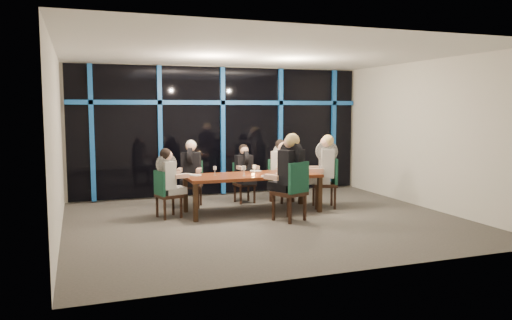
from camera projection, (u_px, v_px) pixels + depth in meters
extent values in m
plane|color=#524E49|center=(267.00, 221.00, 9.05)|extent=(7.00, 7.00, 0.00)
cube|color=silver|center=(221.00, 131.00, 11.70)|extent=(7.00, 0.04, 3.00)
cube|color=silver|center=(356.00, 152.00, 6.09)|extent=(7.00, 0.04, 3.00)
cube|color=silver|center=(57.00, 143.00, 7.71)|extent=(0.04, 6.00, 3.00)
cube|color=silver|center=(429.00, 135.00, 10.07)|extent=(0.04, 6.00, 3.00)
cube|color=white|center=(268.00, 53.00, 8.74)|extent=(7.00, 6.00, 0.04)
cube|color=black|center=(222.00, 131.00, 11.64)|extent=(6.86, 0.04, 2.94)
cube|color=#1553A8|center=(92.00, 133.00, 10.62)|extent=(0.10, 0.10, 2.94)
cube|color=#1553A8|center=(160.00, 132.00, 11.11)|extent=(0.10, 0.10, 2.94)
cube|color=#1553A8|center=(223.00, 131.00, 11.60)|extent=(0.10, 0.10, 2.94)
cube|color=#1553A8|center=(280.00, 130.00, 12.09)|extent=(0.10, 0.10, 2.94)
cube|color=#1553A8|center=(333.00, 129.00, 12.57)|extent=(0.10, 0.10, 2.94)
cube|color=#1553A8|center=(223.00, 103.00, 11.53)|extent=(6.86, 0.10, 0.10)
cube|color=#FF2D14|center=(262.00, 103.00, 12.24)|extent=(0.60, 0.05, 0.35)
cube|color=brown|center=(253.00, 176.00, 9.72)|extent=(2.60, 1.00, 0.06)
cube|color=#311D10|center=(196.00, 203.00, 8.93)|extent=(0.08, 0.08, 0.69)
cube|color=#311D10|center=(320.00, 195.00, 9.77)|extent=(0.08, 0.08, 0.69)
cube|color=#311D10|center=(185.00, 195.00, 9.76)|extent=(0.08, 0.08, 0.69)
cube|color=#311D10|center=(301.00, 188.00, 10.59)|extent=(0.08, 0.08, 0.69)
cube|color=black|center=(191.00, 186.00, 10.26)|extent=(0.57, 0.57, 0.06)
cube|color=#195139|center=(192.00, 172.00, 10.43)|extent=(0.42, 0.21, 0.49)
cube|color=black|center=(181.00, 199.00, 10.12)|extent=(0.05, 0.05, 0.41)
cube|color=black|center=(198.00, 199.00, 10.10)|extent=(0.05, 0.05, 0.41)
cube|color=black|center=(184.00, 196.00, 10.46)|extent=(0.05, 0.05, 0.41)
cube|color=black|center=(201.00, 196.00, 10.45)|extent=(0.05, 0.05, 0.41)
cube|color=black|center=(245.00, 184.00, 10.73)|extent=(0.43, 0.43, 0.05)
cube|color=#195139|center=(241.00, 172.00, 10.87)|extent=(0.40, 0.08, 0.44)
cube|color=black|center=(241.00, 196.00, 10.54)|extent=(0.04, 0.04, 0.37)
cube|color=black|center=(254.00, 195.00, 10.68)|extent=(0.04, 0.04, 0.37)
cube|color=black|center=(235.00, 193.00, 10.83)|extent=(0.04, 0.04, 0.37)
cube|color=black|center=(248.00, 192.00, 10.96)|extent=(0.04, 0.04, 0.37)
cube|color=black|center=(282.00, 182.00, 10.81)|extent=(0.56, 0.56, 0.06)
cube|color=#195139|center=(276.00, 170.00, 10.93)|extent=(0.42, 0.20, 0.48)
cube|color=black|center=(282.00, 195.00, 10.59)|extent=(0.05, 0.05, 0.40)
cube|color=black|center=(293.00, 193.00, 10.82)|extent=(0.05, 0.05, 0.40)
cube|color=black|center=(271.00, 193.00, 10.85)|extent=(0.05, 0.05, 0.40)
cube|color=black|center=(282.00, 191.00, 11.08)|extent=(0.05, 0.05, 0.40)
cube|color=black|center=(169.00, 196.00, 9.26)|extent=(0.51, 0.51, 0.05)
cube|color=#195139|center=(159.00, 184.00, 9.13)|extent=(0.16, 0.41, 0.46)
cube|color=black|center=(181.00, 208.00, 9.25)|extent=(0.05, 0.05, 0.38)
cube|color=black|center=(173.00, 205.00, 9.52)|extent=(0.05, 0.05, 0.38)
cube|color=black|center=(165.00, 210.00, 9.06)|extent=(0.05, 0.05, 0.38)
cube|color=black|center=(157.00, 207.00, 9.32)|extent=(0.05, 0.05, 0.38)
cube|color=black|center=(324.00, 185.00, 10.20)|extent=(0.60, 0.60, 0.06)
cube|color=#195139|center=(335.00, 171.00, 10.18)|extent=(0.20, 0.47, 0.53)
cube|color=black|center=(314.00, 195.00, 10.41)|extent=(0.05, 0.05, 0.44)
cube|color=black|center=(316.00, 199.00, 10.04)|extent=(0.05, 0.05, 0.44)
cube|color=black|center=(332.00, 195.00, 10.42)|extent=(0.05, 0.05, 0.44)
cube|color=black|center=(335.00, 198.00, 10.05)|extent=(0.05, 0.05, 0.44)
cube|color=black|center=(289.00, 193.00, 9.02)|extent=(0.67, 0.67, 0.07)
cube|color=#195139|center=(299.00, 178.00, 8.83)|extent=(0.48, 0.26, 0.56)
cube|color=black|center=(288.00, 205.00, 9.33)|extent=(0.06, 0.06, 0.47)
cube|color=black|center=(273.00, 208.00, 9.05)|extent=(0.06, 0.06, 0.47)
cube|color=black|center=(305.00, 208.00, 9.05)|extent=(0.06, 0.06, 0.47)
cube|color=black|center=(290.00, 211.00, 8.77)|extent=(0.06, 0.06, 0.47)
cube|color=black|center=(190.00, 182.00, 10.13)|extent=(0.48, 0.51, 0.14)
cube|color=black|center=(191.00, 166.00, 10.26)|extent=(0.45, 0.36, 0.54)
cylinder|color=black|center=(191.00, 155.00, 10.23)|extent=(0.24, 0.42, 0.41)
sphere|color=tan|center=(191.00, 147.00, 10.20)|extent=(0.20, 0.20, 0.20)
sphere|color=silver|center=(191.00, 145.00, 10.23)|extent=(0.22, 0.22, 0.22)
cube|color=tan|center=(180.00, 170.00, 10.04)|extent=(0.18, 0.30, 0.08)
cube|color=tan|center=(199.00, 170.00, 10.02)|extent=(0.18, 0.30, 0.08)
cube|color=black|center=(247.00, 181.00, 10.63)|extent=(0.35, 0.40, 0.12)
cube|color=black|center=(244.00, 167.00, 10.72)|extent=(0.37, 0.24, 0.50)
cylinder|color=black|center=(244.00, 158.00, 10.70)|extent=(0.12, 0.38, 0.37)
sphere|color=tan|center=(244.00, 150.00, 10.67)|extent=(0.19, 0.19, 0.19)
sphere|color=black|center=(243.00, 149.00, 10.70)|extent=(0.20, 0.20, 0.20)
cube|color=tan|center=(240.00, 168.00, 10.46)|extent=(0.09, 0.27, 0.07)
cube|color=tan|center=(255.00, 167.00, 10.60)|extent=(0.09, 0.27, 0.07)
cube|color=silver|center=(286.00, 178.00, 10.72)|extent=(0.47, 0.50, 0.13)
cube|color=silver|center=(281.00, 163.00, 10.80)|extent=(0.44, 0.36, 0.54)
cylinder|color=silver|center=(281.00, 154.00, 10.78)|extent=(0.24, 0.41, 0.40)
sphere|color=tan|center=(282.00, 146.00, 10.74)|extent=(0.20, 0.20, 0.20)
sphere|color=black|center=(280.00, 144.00, 10.77)|extent=(0.22, 0.22, 0.22)
cube|color=tan|center=(282.00, 167.00, 10.51)|extent=(0.18, 0.30, 0.08)
cube|color=tan|center=(295.00, 166.00, 10.76)|extent=(0.18, 0.30, 0.08)
cube|color=black|center=(174.00, 190.00, 9.32)|extent=(0.46, 0.42, 0.13)
cube|color=black|center=(167.00, 175.00, 9.20)|extent=(0.31, 0.41, 0.51)
cylinder|color=black|center=(166.00, 164.00, 9.18)|extent=(0.39, 0.19, 0.38)
sphere|color=tan|center=(167.00, 155.00, 9.17)|extent=(0.19, 0.19, 0.19)
sphere|color=black|center=(165.00, 154.00, 9.15)|extent=(0.21, 0.21, 0.21)
cube|color=tan|center=(182.00, 176.00, 9.18)|extent=(0.28, 0.15, 0.07)
cube|color=tan|center=(173.00, 174.00, 9.48)|extent=(0.28, 0.15, 0.07)
cube|color=black|center=(318.00, 180.00, 10.19)|extent=(0.54, 0.50, 0.15)
cube|color=black|center=(327.00, 163.00, 10.16)|extent=(0.37, 0.48, 0.59)
cylinder|color=black|center=(327.00, 151.00, 10.13)|extent=(0.45, 0.24, 0.44)
sphere|color=tan|center=(326.00, 142.00, 10.11)|extent=(0.22, 0.22, 0.22)
sphere|color=tan|center=(328.00, 141.00, 10.11)|extent=(0.24, 0.24, 0.24)
cube|color=tan|center=(313.00, 168.00, 10.37)|extent=(0.33, 0.18, 0.08)
cube|color=tan|center=(316.00, 171.00, 9.96)|extent=(0.33, 0.18, 0.08)
cube|color=black|center=(284.00, 186.00, 9.11)|extent=(0.56, 0.59, 0.16)
cube|color=black|center=(291.00, 167.00, 8.94)|extent=(0.52, 0.43, 0.63)
cylinder|color=black|center=(291.00, 153.00, 8.91)|extent=(0.30, 0.47, 0.47)
sphere|color=tan|center=(291.00, 142.00, 8.91)|extent=(0.23, 0.23, 0.23)
sphere|color=tan|center=(292.00, 140.00, 8.87)|extent=(0.26, 0.26, 0.26)
cube|color=tan|center=(288.00, 175.00, 9.31)|extent=(0.22, 0.34, 0.09)
cube|color=tan|center=(272.00, 177.00, 8.99)|extent=(0.22, 0.34, 0.09)
cylinder|color=white|center=(186.00, 174.00, 9.67)|extent=(0.24, 0.24, 0.01)
cylinder|color=white|center=(255.00, 171.00, 10.19)|extent=(0.24, 0.24, 0.01)
cylinder|color=white|center=(301.00, 170.00, 10.36)|extent=(0.24, 0.24, 0.01)
cylinder|color=white|center=(195.00, 175.00, 9.55)|extent=(0.24, 0.24, 0.01)
cylinder|color=white|center=(297.00, 171.00, 10.16)|extent=(0.24, 0.24, 0.01)
cylinder|color=white|center=(267.00, 176.00, 9.39)|extent=(0.24, 0.24, 0.01)
cylinder|color=black|center=(301.00, 167.00, 9.99)|extent=(0.07, 0.07, 0.22)
cylinder|color=black|center=(301.00, 160.00, 9.98)|extent=(0.03, 0.03, 0.08)
cylinder|color=silver|center=(301.00, 167.00, 9.99)|extent=(0.07, 0.07, 0.06)
cylinder|color=silver|center=(292.00, 168.00, 9.89)|extent=(0.11, 0.11, 0.19)
cylinder|color=silver|center=(294.00, 167.00, 9.90)|extent=(0.02, 0.02, 0.13)
cylinder|color=#F8A04A|center=(253.00, 174.00, 9.59)|extent=(0.06, 0.06, 0.03)
cylinder|color=silver|center=(244.00, 176.00, 9.49)|extent=(0.07, 0.07, 0.01)
cylinder|color=silver|center=(244.00, 173.00, 9.48)|extent=(0.01, 0.01, 0.11)
cylinder|color=silver|center=(244.00, 168.00, 9.47)|extent=(0.08, 0.08, 0.08)
cylinder|color=white|center=(254.00, 174.00, 9.80)|extent=(0.06, 0.06, 0.01)
cylinder|color=white|center=(254.00, 171.00, 9.79)|extent=(0.01, 0.01, 0.10)
cylinder|color=white|center=(254.00, 167.00, 9.78)|extent=(0.07, 0.07, 0.07)
cylinder|color=silver|center=(277.00, 173.00, 9.85)|extent=(0.07, 0.07, 0.01)
cylinder|color=silver|center=(278.00, 170.00, 9.85)|extent=(0.01, 0.01, 0.11)
cylinder|color=silver|center=(278.00, 166.00, 9.84)|extent=(0.07, 0.07, 0.07)
cylinder|color=white|center=(215.00, 175.00, 9.59)|extent=(0.06, 0.06, 0.01)
cylinder|color=white|center=(215.00, 172.00, 9.58)|extent=(0.01, 0.01, 0.10)
cylinder|color=white|center=(215.00, 168.00, 9.57)|extent=(0.07, 0.07, 0.07)
cylinder|color=silver|center=(296.00, 171.00, 10.16)|extent=(0.06, 0.06, 0.01)
cylinder|color=silver|center=(296.00, 169.00, 10.16)|extent=(0.01, 0.01, 0.10)
cylinder|color=silver|center=(296.00, 165.00, 10.15)|extent=(0.07, 0.07, 0.07)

